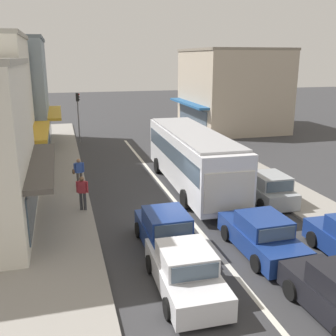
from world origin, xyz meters
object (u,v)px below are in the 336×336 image
parked_sedan_kerb_third (225,163)px  pedestrian_browsing_midblock (82,191)px  hatchback_adjacent_lane_lead (165,231)px  sedan_adjacent_lane_trail (262,236)px  parked_hatchback_kerb_second (267,189)px  traffic_light_downstreet (78,109)px  sedan_behind_bus_near (185,271)px  pedestrian_with_handbag_near (79,171)px  city_bus (192,155)px

parked_sedan_kerb_third → pedestrian_browsing_midblock: size_ratio=2.58×
hatchback_adjacent_lane_lead → pedestrian_browsing_midblock: (-2.80, 4.48, 0.36)m
sedan_adjacent_lane_trail → parked_hatchback_kerb_second: parked_hatchback_kerb_second is taller
sedan_adjacent_lane_trail → traffic_light_downstreet: traffic_light_downstreet is taller
parked_hatchback_kerb_second → traffic_light_downstreet: size_ratio=0.89×
sedan_behind_bus_near → parked_hatchback_kerb_second: parked_hatchback_kerb_second is taller
hatchback_adjacent_lane_lead → pedestrian_browsing_midblock: bearing=122.0°
sedan_adjacent_lane_trail → parked_sedan_kerb_third: 10.49m
pedestrian_with_handbag_near → hatchback_adjacent_lane_lead: bearing=-70.6°
parked_sedan_kerb_third → traffic_light_downstreet: bearing=124.7°
sedan_adjacent_lane_trail → pedestrian_with_handbag_near: pedestrian_with_handbag_near is taller
city_bus → parked_sedan_kerb_third: (2.98, 2.20, -1.22)m
sedan_adjacent_lane_trail → pedestrian_with_handbag_near: (-6.18, 9.20, 0.40)m
sedan_behind_bus_near → sedan_adjacent_lane_trail: size_ratio=1.00×
city_bus → hatchback_adjacent_lane_lead: size_ratio=2.95×
city_bus → traffic_light_downstreet: (-5.37, 14.28, 0.97)m
hatchback_adjacent_lane_lead → sedan_behind_bus_near: bearing=-92.6°
parked_hatchback_kerb_second → traffic_light_downstreet: (-8.30, 17.49, 2.15)m
parked_sedan_kerb_third → pedestrian_with_handbag_near: 9.11m
parked_hatchback_kerb_second → pedestrian_browsing_midblock: 9.09m
traffic_light_downstreet → pedestrian_browsing_midblock: size_ratio=2.58×
parked_hatchback_kerb_second → traffic_light_downstreet: traffic_light_downstreet is taller
traffic_light_downstreet → hatchback_adjacent_lane_lead: bearing=-84.3°
sedan_adjacent_lane_trail → traffic_light_downstreet: bearing=103.9°
city_bus → pedestrian_with_handbag_near: city_bus is taller
parked_hatchback_kerb_second → parked_sedan_kerb_third: size_ratio=0.89×
hatchback_adjacent_lane_lead → parked_sedan_kerb_third: hatchback_adjacent_lane_lead is taller
city_bus → sedan_behind_bus_near: size_ratio=2.58×
city_bus → parked_hatchback_kerb_second: 4.49m
sedan_adjacent_lane_trail → hatchback_adjacent_lane_lead: hatchback_adjacent_lane_lead is taller
pedestrian_browsing_midblock → parked_sedan_kerb_third: bearing=25.5°
parked_sedan_kerb_third → sedan_behind_bus_near: bearing=-118.6°
sedan_adjacent_lane_trail → pedestrian_browsing_midblock: 8.47m
traffic_light_downstreet → pedestrian_with_handbag_near: size_ratio=2.58×
hatchback_adjacent_lane_lead → pedestrian_with_handbag_near: bearing=109.4°
sedan_behind_bus_near → sedan_adjacent_lane_trail: (3.52, 1.64, 0.00)m
parked_hatchback_kerb_second → sedan_adjacent_lane_trail: bearing=-121.1°
traffic_light_downstreet → pedestrian_with_handbag_near: 13.11m
parked_hatchback_kerb_second → pedestrian_browsing_midblock: bearing=173.2°
parked_hatchback_kerb_second → pedestrian_browsing_midblock: pedestrian_browsing_midblock is taller
pedestrian_browsing_midblock → pedestrian_with_handbag_near: bearing=89.8°
traffic_light_downstreet → pedestrian_browsing_midblock: traffic_light_downstreet is taller
hatchback_adjacent_lane_lead → parked_hatchback_kerb_second: (6.22, 3.40, 0.00)m
traffic_light_downstreet → parked_sedan_kerb_third: bearing=-55.3°
hatchback_adjacent_lane_lead → parked_hatchback_kerb_second: same height
sedan_behind_bus_near → traffic_light_downstreet: traffic_light_downstreet is taller
sedan_behind_bus_near → hatchback_adjacent_lane_lead: 2.92m
sedan_adjacent_lane_trail → parked_hatchback_kerb_second: (2.82, 4.68, 0.05)m
city_bus → pedestrian_with_handbag_near: 6.28m
city_bus → sedan_behind_bus_near: city_bus is taller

